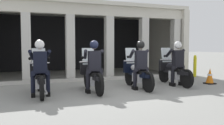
{
  "coord_description": "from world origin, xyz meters",
  "views": [
    {
      "loc": [
        -2.69,
        -6.82,
        1.41
      ],
      "look_at": [
        0.0,
        0.59,
        0.86
      ],
      "focal_mm": 37.87,
      "sensor_mm": 36.0,
      "label": 1
    }
  ],
  "objects_px": {
    "motorcycle_center_left": "(92,75)",
    "traffic_cone_flank": "(210,76)",
    "motorcycle_center_right": "(136,73)",
    "motorcycle_far_left": "(40,77)",
    "police_officer_far_left": "(40,63)",
    "police_officer_center_right": "(140,61)",
    "motorcycle_far_right": "(173,71)",
    "police_officer_far_right": "(177,59)",
    "police_officer_center_left": "(94,62)",
    "bollard_kerbside": "(195,66)"
  },
  "relations": [
    {
      "from": "police_officer_center_left",
      "to": "motorcycle_center_right",
      "type": "relative_size",
      "value": 0.78
    },
    {
      "from": "motorcycle_center_right",
      "to": "motorcycle_far_right",
      "type": "xyz_separation_m",
      "value": [
        1.56,
        0.2,
        0.0
      ]
    },
    {
      "from": "motorcycle_far_left",
      "to": "police_officer_far_left",
      "type": "height_order",
      "value": "police_officer_far_left"
    },
    {
      "from": "motorcycle_center_right",
      "to": "motorcycle_far_right",
      "type": "relative_size",
      "value": 1.0
    },
    {
      "from": "motorcycle_center_left",
      "to": "motorcycle_center_right",
      "type": "height_order",
      "value": "same"
    },
    {
      "from": "police_officer_center_left",
      "to": "police_officer_center_right",
      "type": "bearing_deg",
      "value": 10.74
    },
    {
      "from": "motorcycle_center_right",
      "to": "traffic_cone_flank",
      "type": "distance_m",
      "value": 2.97
    },
    {
      "from": "motorcycle_center_right",
      "to": "police_officer_center_right",
      "type": "bearing_deg",
      "value": -85.17
    },
    {
      "from": "motorcycle_far_left",
      "to": "motorcycle_center_left",
      "type": "bearing_deg",
      "value": 11.17
    },
    {
      "from": "motorcycle_far_right",
      "to": "police_officer_far_right",
      "type": "xyz_separation_m",
      "value": [
        -0.0,
        -0.28,
        0.44
      ]
    },
    {
      "from": "police_officer_center_right",
      "to": "motorcycle_far_right",
      "type": "distance_m",
      "value": 1.69
    },
    {
      "from": "police_officer_center_left",
      "to": "bollard_kerbside",
      "type": "bearing_deg",
      "value": 30.72
    },
    {
      "from": "police_officer_center_right",
      "to": "police_officer_far_right",
      "type": "distance_m",
      "value": 1.57
    },
    {
      "from": "police_officer_far_right",
      "to": "bollard_kerbside",
      "type": "bearing_deg",
      "value": 46.2
    },
    {
      "from": "motorcycle_center_left",
      "to": "bollard_kerbside",
      "type": "height_order",
      "value": "motorcycle_center_left"
    },
    {
      "from": "motorcycle_far_right",
      "to": "police_officer_center_left",
      "type": "bearing_deg",
      "value": -163.54
    },
    {
      "from": "motorcycle_far_right",
      "to": "bollard_kerbside",
      "type": "xyz_separation_m",
      "value": [
        2.25,
        1.52,
        -0.0
      ]
    },
    {
      "from": "motorcycle_far_left",
      "to": "bollard_kerbside",
      "type": "xyz_separation_m",
      "value": [
        6.93,
        1.74,
        -0.0
      ]
    },
    {
      "from": "motorcycle_far_left",
      "to": "motorcycle_center_left",
      "type": "height_order",
      "value": "same"
    },
    {
      "from": "motorcycle_far_left",
      "to": "police_officer_far_left",
      "type": "xyz_separation_m",
      "value": [
        -0.0,
        -0.28,
        0.44
      ]
    },
    {
      "from": "police_officer_far_right",
      "to": "police_officer_center_left",
      "type": "bearing_deg",
      "value": -168.67
    },
    {
      "from": "motorcycle_far_left",
      "to": "traffic_cone_flank",
      "type": "distance_m",
      "value": 6.09
    },
    {
      "from": "police_officer_far_left",
      "to": "motorcycle_center_right",
      "type": "xyz_separation_m",
      "value": [
        3.12,
        0.31,
        -0.44
      ]
    },
    {
      "from": "motorcycle_center_left",
      "to": "motorcycle_far_right",
      "type": "xyz_separation_m",
      "value": [
        3.12,
        0.21,
        0.0
      ]
    },
    {
      "from": "motorcycle_far_right",
      "to": "police_officer_far_right",
      "type": "distance_m",
      "value": 0.52
    },
    {
      "from": "motorcycle_center_left",
      "to": "police_officer_center_left",
      "type": "bearing_deg",
      "value": -80.15
    },
    {
      "from": "police_officer_center_left",
      "to": "police_officer_far_left",
      "type": "bearing_deg",
      "value": -169.6
    },
    {
      "from": "motorcycle_far_left",
      "to": "police_officer_center_left",
      "type": "height_order",
      "value": "police_officer_center_left"
    },
    {
      "from": "motorcycle_center_right",
      "to": "motorcycle_far_right",
      "type": "distance_m",
      "value": 1.57
    },
    {
      "from": "motorcycle_center_right",
      "to": "bollard_kerbside",
      "type": "bearing_deg",
      "value": 29.39
    },
    {
      "from": "motorcycle_center_right",
      "to": "bollard_kerbside",
      "type": "xyz_separation_m",
      "value": [
        3.81,
        1.72,
        -0.0
      ]
    },
    {
      "from": "motorcycle_center_right",
      "to": "motorcycle_far_left",
      "type": "bearing_deg",
      "value": -174.45
    },
    {
      "from": "motorcycle_center_left",
      "to": "traffic_cone_flank",
      "type": "bearing_deg",
      "value": 8.39
    },
    {
      "from": "motorcycle_center_left",
      "to": "police_officer_center_left",
      "type": "xyz_separation_m",
      "value": [
        -0.0,
        -0.28,
        0.44
      ]
    },
    {
      "from": "police_officer_center_left",
      "to": "traffic_cone_flank",
      "type": "height_order",
      "value": "police_officer_center_left"
    },
    {
      "from": "police_officer_center_left",
      "to": "bollard_kerbside",
      "type": "relative_size",
      "value": 1.58
    },
    {
      "from": "bollard_kerbside",
      "to": "motorcycle_center_left",
      "type": "bearing_deg",
      "value": -162.08
    },
    {
      "from": "police_officer_far_left",
      "to": "police_officer_far_right",
      "type": "relative_size",
      "value": 1.0
    },
    {
      "from": "motorcycle_far_left",
      "to": "police_officer_center_right",
      "type": "height_order",
      "value": "police_officer_center_right"
    },
    {
      "from": "police_officer_center_right",
      "to": "bollard_kerbside",
      "type": "xyz_separation_m",
      "value": [
        3.81,
        2.0,
        -0.44
      ]
    },
    {
      "from": "motorcycle_far_right",
      "to": "traffic_cone_flank",
      "type": "distance_m",
      "value": 1.46
    },
    {
      "from": "motorcycle_far_right",
      "to": "bollard_kerbside",
      "type": "relative_size",
      "value": 2.03
    },
    {
      "from": "police_officer_far_left",
      "to": "police_officer_center_right",
      "type": "bearing_deg",
      "value": 11.34
    },
    {
      "from": "police_officer_far_left",
      "to": "motorcycle_center_left",
      "type": "height_order",
      "value": "police_officer_far_left"
    },
    {
      "from": "police_officer_far_left",
      "to": "police_officer_far_right",
      "type": "bearing_deg",
      "value": 13.58
    },
    {
      "from": "motorcycle_center_left",
      "to": "police_officer_far_right",
      "type": "distance_m",
      "value": 3.15
    },
    {
      "from": "motorcycle_center_right",
      "to": "traffic_cone_flank",
      "type": "xyz_separation_m",
      "value": [
        2.96,
        -0.15,
        -0.21
      ]
    },
    {
      "from": "motorcycle_far_left",
      "to": "motorcycle_center_right",
      "type": "xyz_separation_m",
      "value": [
        3.12,
        0.02,
        0.0
      ]
    },
    {
      "from": "police_officer_center_right",
      "to": "motorcycle_far_left",
      "type": "bearing_deg",
      "value": -179.65
    },
    {
      "from": "police_officer_center_left",
      "to": "motorcycle_center_left",
      "type": "bearing_deg",
      "value": 99.85
    }
  ]
}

